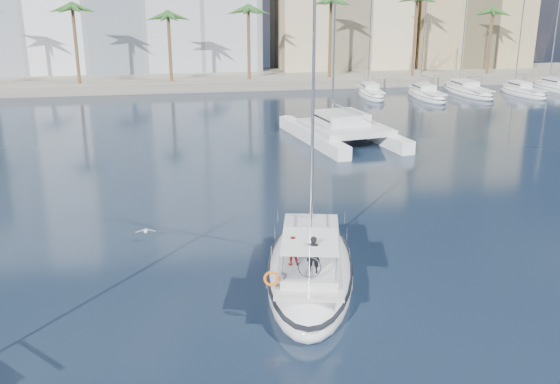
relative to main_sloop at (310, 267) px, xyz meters
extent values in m
plane|color=black|center=(-1.20, 1.96, -0.55)|extent=(160.00, 160.00, 0.00)
cube|color=gray|center=(-1.20, 62.96, 0.05)|extent=(120.00, 14.00, 1.20)
cube|color=beige|center=(20.80, 71.96, 9.45)|extent=(20.00, 14.00, 20.00)
cube|color=tan|center=(40.80, 69.96, 8.45)|extent=(18.00, 12.00, 18.00)
cylinder|color=brown|center=(-1.20, 58.96, 4.70)|extent=(0.44, 0.44, 10.50)
sphere|color=#295A21|center=(-1.20, 58.96, 9.95)|extent=(3.60, 3.60, 3.60)
cylinder|color=brown|center=(32.80, 58.96, 4.70)|extent=(0.44, 0.44, 10.50)
sphere|color=#295A21|center=(32.80, 58.96, 9.95)|extent=(3.60, 3.60, 3.60)
ellipsoid|color=white|center=(0.00, 0.00, -0.17)|extent=(6.62, 12.83, 2.55)
ellipsoid|color=black|center=(0.00, 0.00, 0.19)|extent=(6.69, 12.96, 0.18)
cube|color=silver|center=(-0.05, -0.23, 0.79)|extent=(4.82, 9.59, 0.12)
cube|color=silver|center=(0.27, 1.15, 1.15)|extent=(3.48, 4.51, 0.60)
cube|color=black|center=(0.27, 1.15, 1.17)|extent=(3.39, 4.05, 0.14)
cylinder|color=#B7BABF|center=(0.60, 2.53, 8.89)|extent=(0.15, 0.15, 16.08)
cylinder|color=#B7BABF|center=(0.03, 0.12, 2.35)|extent=(1.25, 4.84, 0.11)
cube|color=silver|center=(-0.59, -2.52, 1.03)|extent=(2.97, 3.52, 0.36)
cube|color=white|center=(-0.62, -2.64, 2.40)|extent=(2.97, 3.52, 0.04)
torus|color=silver|center=(-0.87, -3.67, 1.70)|extent=(0.94, 0.27, 0.96)
torus|color=#FC630D|center=(-2.44, -3.78, 1.40)|extent=(0.66, 0.34, 0.64)
imported|color=black|center=(-0.59, -3.10, 2.01)|extent=(0.69, 0.58, 1.60)
imported|color=maroon|center=(-1.29, -2.20, 1.85)|extent=(0.68, 0.56, 1.28)
cube|color=white|center=(6.09, 26.45, 0.00)|extent=(3.43, 13.77, 1.10)
cube|color=white|center=(11.69, 27.37, 0.00)|extent=(3.43, 13.77, 1.10)
cube|color=silver|center=(9.00, 26.23, 0.75)|extent=(7.43, 8.49, 0.50)
cube|color=silver|center=(8.89, 26.91, 1.45)|extent=(4.41, 4.69, 1.00)
cube|color=black|center=(8.89, 26.91, 1.50)|extent=(4.34, 4.15, 0.18)
cylinder|color=#B7BABF|center=(8.55, 28.95, 10.12)|extent=(0.18, 0.18, 18.34)
ellipsoid|color=silver|center=(-7.66, 5.57, 0.12)|extent=(0.22, 0.41, 0.20)
sphere|color=silver|center=(-7.66, 5.77, 0.14)|extent=(0.11, 0.11, 0.11)
cube|color=gray|center=(-7.95, 5.57, 0.15)|extent=(0.48, 0.17, 0.11)
cube|color=gray|center=(-7.36, 5.57, 0.15)|extent=(0.48, 0.17, 0.11)
camera|label=1|loc=(-5.98, -25.85, 12.29)|focal=40.00mm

